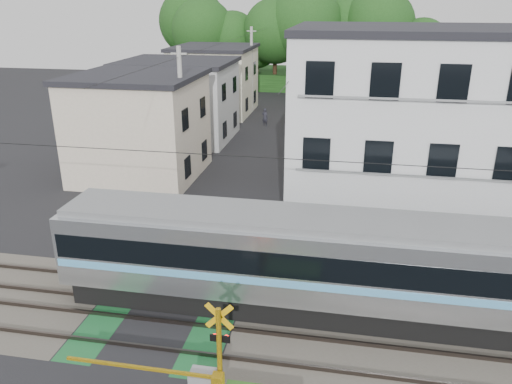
% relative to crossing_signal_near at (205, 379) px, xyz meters
% --- Properties ---
extents(ground, '(120.00, 120.00, 0.00)m').
position_rel_crossing_signal_near_xyz_m(ground, '(-2.59, 3.65, -0.71)').
color(ground, black).
extents(track_bed, '(120.00, 120.00, 0.14)m').
position_rel_crossing_signal_near_xyz_m(track_bed, '(-2.59, 3.65, -0.67)').
color(track_bed, '#47423A').
rests_on(track_bed, ground).
extents(crossing_signal_near, '(4.74, 0.65, 3.09)m').
position_rel_crossing_signal_near_xyz_m(crossing_signal_near, '(0.00, 0.00, 0.00)').
color(crossing_signal_near, '#EBAF0C').
rests_on(crossing_signal_near, ground).
extents(crossing_signal_far, '(4.74, 0.65, 3.09)m').
position_rel_crossing_signal_near_xyz_m(crossing_signal_far, '(-5.17, 7.31, 0.00)').
color(crossing_signal_far, '#EBAF0C').
rests_on(crossing_signal_far, ground).
extents(apartment_block, '(10.20, 8.36, 9.30)m').
position_rel_crossing_signal_near_xyz_m(apartment_block, '(5.91, 13.15, 3.94)').
color(apartment_block, silver).
rests_on(apartment_block, ground).
extents(houses_row, '(22.07, 31.35, 6.80)m').
position_rel_crossing_signal_near_xyz_m(houses_row, '(-2.33, 29.57, 2.53)').
color(houses_row, beige).
rests_on(houses_row, ground).
extents(tree_hill, '(40.00, 13.49, 11.98)m').
position_rel_crossing_signal_near_xyz_m(tree_hill, '(-3.38, 51.56, 5.23)').
color(tree_hill, '#1D4717').
rests_on(tree_hill, ground).
extents(catenary, '(60.00, 5.04, 7.00)m').
position_rel_crossing_signal_near_xyz_m(catenary, '(3.41, 3.69, 2.98)').
color(catenary, '#2D2D33').
rests_on(catenary, ground).
extents(utility_poles, '(7.90, 42.00, 8.00)m').
position_rel_crossing_signal_near_xyz_m(utility_poles, '(-3.64, 26.66, 3.37)').
color(utility_poles, '#A5A5A0').
rests_on(utility_poles, ground).
extents(pedestrian, '(0.66, 0.56, 1.56)m').
position_rel_crossing_signal_near_xyz_m(pedestrian, '(-3.68, 31.87, 0.07)').
color(pedestrian, '#26262F').
rests_on(pedestrian, ground).
extents(weed_patches, '(10.25, 8.80, 0.40)m').
position_rel_crossing_signal_near_xyz_m(weed_patches, '(-0.83, 3.56, -0.53)').
color(weed_patches, '#2D5E1E').
rests_on(weed_patches, ground).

